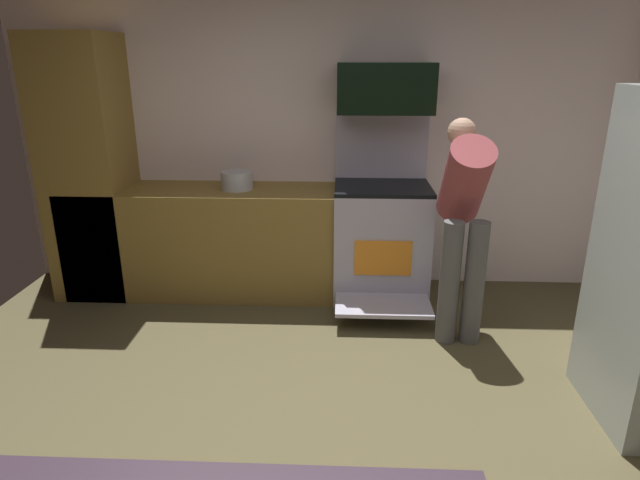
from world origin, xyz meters
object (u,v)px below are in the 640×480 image
(oven_range, at_px, (381,237))
(person_cook, at_px, (464,214))
(microwave, at_px, (385,88))
(stock_pot, at_px, (237,180))

(oven_range, relative_size, person_cook, 0.99)
(person_cook, bearing_deg, oven_range, 128.76)
(microwave, height_order, person_cook, microwave)
(microwave, distance_m, person_cook, 1.19)
(person_cook, height_order, stock_pot, person_cook)
(oven_range, xyz_separation_m, microwave, (0.00, 0.10, 1.18))
(microwave, relative_size, stock_pot, 2.90)
(microwave, height_order, stock_pot, microwave)
(stock_pot, bearing_deg, microwave, 3.90)
(oven_range, xyz_separation_m, stock_pot, (-1.17, 0.02, 0.47))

